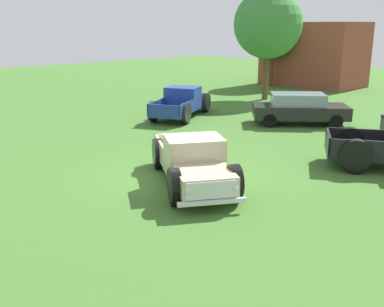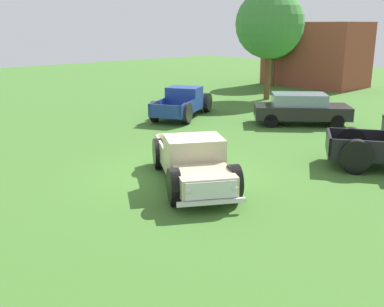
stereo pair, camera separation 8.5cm
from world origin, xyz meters
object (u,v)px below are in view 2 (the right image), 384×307
at_px(pickup_truck_foreground, 194,164).
at_px(oak_tree_west, 270,24).
at_px(sedan_distant_b, 301,108).
at_px(pickup_truck_behind_right, 185,102).
at_px(oak_tree_east, 274,33).

distance_m(pickup_truck_foreground, oak_tree_west, 17.00).
bearing_deg(pickup_truck_foreground, sedan_distant_b, 107.47).
height_order(pickup_truck_behind_right, oak_tree_west, oak_tree_west).
bearing_deg(oak_tree_west, pickup_truck_foreground, -58.23).
distance_m(pickup_truck_foreground, pickup_truck_behind_right, 10.63).
bearing_deg(pickup_truck_behind_right, sedan_distant_b, 26.62).
bearing_deg(sedan_distant_b, oak_tree_west, 140.94).
bearing_deg(oak_tree_west, oak_tree_east, 125.27).
relative_size(pickup_truck_behind_right, oak_tree_west, 0.77).
xyz_separation_m(pickup_truck_foreground, oak_tree_east, (-12.41, 19.30, 3.18)).
xyz_separation_m(pickup_truck_foreground, oak_tree_west, (-8.72, 14.08, 3.82)).
bearing_deg(pickup_truck_foreground, pickup_truck_behind_right, 140.22).
bearing_deg(oak_tree_east, oak_tree_west, -54.73).
relative_size(pickup_truck_foreground, sedan_distant_b, 1.14).
bearing_deg(oak_tree_west, sedan_distant_b, -39.06).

